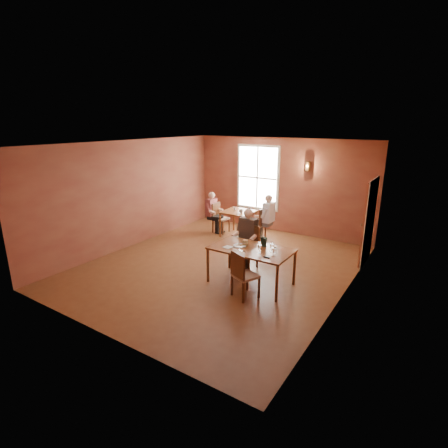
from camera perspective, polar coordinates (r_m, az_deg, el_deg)
The scene contains 29 objects.
ground at distance 8.81m, azimuth -0.71°, elevation -6.87°, with size 6.00×7.00×0.01m, color brown.
wall_back at distance 11.34m, azimuth 9.19°, elevation 6.16°, with size 6.00×0.04×3.00m, color brown.
wall_front at distance 5.88m, azimuth -20.13°, elevation -4.39°, with size 6.00×0.04×3.00m, color brown.
wall_left at distance 10.27m, azimuth -14.86°, elevation 4.75°, with size 0.04×7.00×3.00m, color brown.
wall_right at distance 7.17m, azimuth 19.61°, elevation -0.65°, with size 0.04×7.00×3.00m, color brown.
ceiling at distance 8.10m, azimuth -0.79°, elevation 13.00°, with size 6.00×7.00×0.04m, color white.
window at distance 11.61m, azimuth 5.50°, elevation 7.53°, with size 1.36×0.10×1.96m, color white.
door at distance 9.47m, azimuth 22.40°, elevation 0.27°, with size 0.12×1.04×2.10m, color maroon.
wall_sconce at distance 10.82m, azimuth 13.54°, elevation 9.18°, with size 0.16×0.16×0.28m, color brown.
main_table at distance 7.79m, azimuth 4.39°, elevation -6.84°, with size 1.76×0.99×0.83m, color brown, non-canonical shape.
chair_diner_main at distance 8.50m, azimuth 3.57°, elevation -3.92°, with size 0.47×0.47×1.07m, color brown, non-canonical shape.
diner_main at distance 8.42m, azimuth 3.48°, elevation -2.93°, with size 0.56×0.56×1.40m, color black, non-canonical shape.
chair_empty at distance 7.18m, azimuth 3.55°, elevation -8.23°, with size 0.44×0.44×0.99m, color #562713, non-canonical shape.
plate_food at distance 7.76m, azimuth 2.60°, elevation -3.50°, with size 0.29×0.29×0.04m, color white.
sandwich at distance 7.77m, azimuth 3.48°, elevation -3.16°, with size 0.09×0.09×0.12m, color #AE8F49.
goblet_a at distance 7.46m, azimuth 7.84°, elevation -3.81°, with size 0.08×0.08×0.20m, color white, non-canonical shape.
goblet_b at distance 7.23m, azimuth 8.23°, elevation -4.49°, with size 0.08×0.08×0.20m, color white, non-canonical shape.
goblet_c at distance 7.35m, azimuth 5.86°, elevation -4.06°, with size 0.08×0.08×0.20m, color white, non-canonical shape.
menu_stand at distance 7.73m, azimuth 6.51°, elevation -2.96°, with size 0.13×0.06×0.21m, color black.
knife at distance 7.47m, azimuth 3.07°, elevation -4.44°, with size 0.22×0.02×0.00m, color silver.
napkin at distance 7.69m, azimuth 0.61°, elevation -3.79°, with size 0.18×0.18×0.01m, color silver.
sunglasses at distance 7.17m, azimuth 6.98°, elevation -5.42°, with size 0.14×0.04×0.02m, color black.
second_table at distance 10.96m, azimuth 2.35°, elevation 0.09°, with size 0.90×0.90×0.80m, color brown, non-canonical shape.
chair_diner_white at distance 10.63m, azimuth 5.37°, elevation 0.09°, with size 0.45×0.45×1.01m, color #592D17, non-canonical shape.
diner_white at distance 10.57m, azimuth 5.54°, elevation 0.99°, with size 0.55×0.55×1.36m, color white, non-canonical shape.
chair_diner_maroon at distance 11.27m, azimuth -0.48°, elevation 0.99°, with size 0.42×0.42×0.96m, color #472B18, non-canonical shape.
diner_maroon at distance 11.25m, azimuth -0.61°, elevation 1.77°, with size 0.51×0.51×1.27m, color maroon, non-canonical shape.
cup_a at distance 10.67m, azimuth 2.80°, elevation 2.13°, with size 0.13×0.13×0.10m, color silver.
cup_b at distance 11.02m, azimuth 1.76°, elevation 2.58°, with size 0.10×0.10×0.09m, color white.
Camera 1 is at (4.50, -6.72, 3.50)m, focal length 28.00 mm.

